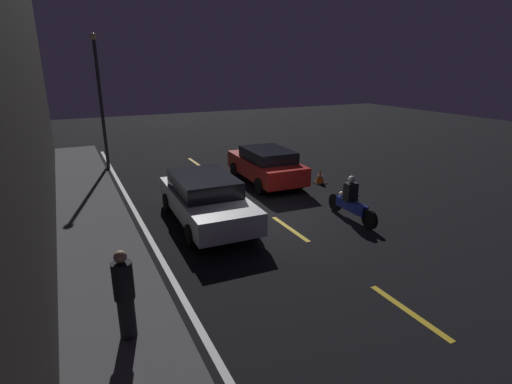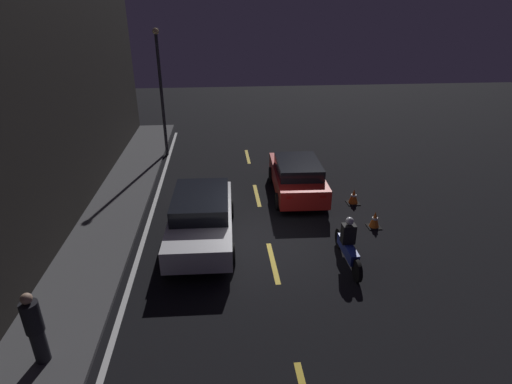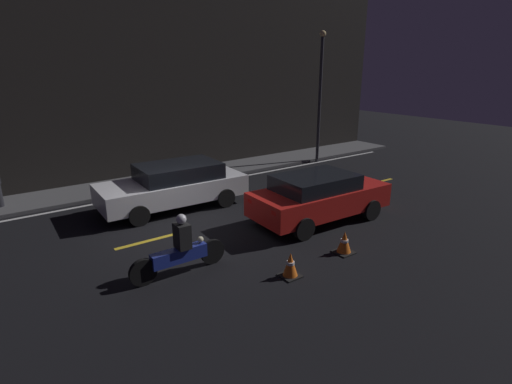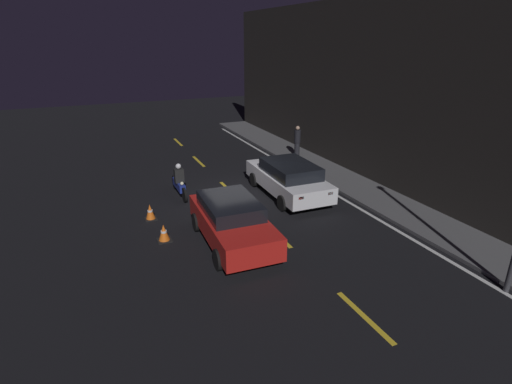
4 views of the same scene
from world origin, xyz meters
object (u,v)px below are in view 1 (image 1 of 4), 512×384
Objects in this scene: motorcycle at (352,202)px; traffic_cone_mid at (320,177)px; traffic_cone_near at (351,188)px; sedan_white at (206,198)px; street_lamp at (100,96)px; pedestrian at (124,294)px; taxi_red at (266,165)px.

traffic_cone_mid is (3.65, -1.38, -0.28)m from motorcycle.
motorcycle reaches higher than traffic_cone_mid.
motorcycle is 3.98× the size of traffic_cone_near.
sedan_white is at bearing 109.41° from traffic_cone_mid.
street_lamp is (6.17, 7.31, 2.97)m from traffic_cone_mid.
traffic_cone_near is at bearing -176.58° from traffic_cone_mid.
pedestrian is 0.28× the size of street_lamp.
sedan_white is 1.10× the size of taxi_red.
street_lamp reaches higher than sedan_white.
traffic_cone_near reaches higher than traffic_cone_mid.
traffic_cone_near is 0.35× the size of pedestrian.
sedan_white is 0.80× the size of street_lamp.
taxi_red is 7.51× the size of traffic_cone_near.
street_lamp reaches higher than motorcycle.
traffic_cone_mid is at bearing 111.12° from sedan_white.
motorcycle is at bearing -171.23° from taxi_red.
traffic_cone_near is (0.11, -5.51, -0.48)m from sedan_white.
street_lamp reaches higher than traffic_cone_mid.
taxi_red is 7.58× the size of traffic_cone_mid.
taxi_red is at bearing 6.52° from motorcycle.
traffic_cone_near is at bearing -61.03° from pedestrian.
taxi_red reaches higher than motorcycle.
taxi_red is 3.47m from traffic_cone_near.
street_lamp is (5.19, 5.40, 2.49)m from taxi_red.
sedan_white is at bearing -33.06° from pedestrian.
traffic_cone_near is 1.01× the size of traffic_cone_mid.
traffic_cone_mid is 10.02m from street_lamp.
traffic_cone_mid is at bearing -130.19° from street_lamp.
pedestrian reaches higher than traffic_cone_mid.
pedestrian is (-7.49, 6.48, 0.17)m from taxi_red.
sedan_white reaches higher than traffic_cone_mid.
taxi_red is at bearing 131.34° from sedan_white.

